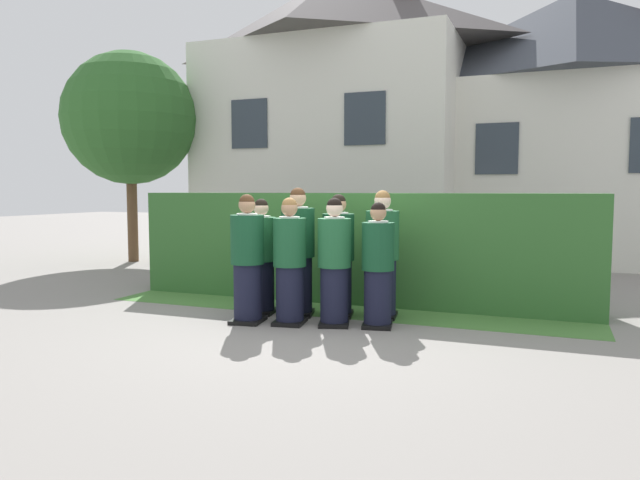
{
  "coord_description": "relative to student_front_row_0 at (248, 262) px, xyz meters",
  "views": [
    {
      "loc": [
        2.81,
        -6.84,
        1.7
      ],
      "look_at": [
        0.0,
        0.29,
        1.05
      ],
      "focal_mm": 33.4,
      "sensor_mm": 36.0,
      "label": 1
    }
  ],
  "objects": [
    {
      "name": "ground_plane",
      "position": [
        0.81,
        0.17,
        -0.78
      ],
      "size": [
        60.0,
        60.0,
        0.0
      ],
      "primitive_type": "plane",
      "color": "gray"
    },
    {
      "name": "student_front_row_0",
      "position": [
        0.0,
        0.0,
        0.0
      ],
      "size": [
        0.44,
        0.55,
        1.64
      ],
      "color": "black",
      "rests_on": "ground"
    },
    {
      "name": "student_front_row_1",
      "position": [
        0.54,
        0.11,
        -0.02
      ],
      "size": [
        0.44,
        0.51,
        1.6
      ],
      "color": "black",
      "rests_on": "ground"
    },
    {
      "name": "student_front_row_2",
      "position": [
        1.09,
        0.25,
        -0.02
      ],
      "size": [
        0.48,
        0.54,
        1.6
      ],
      "color": "black",
      "rests_on": "ground"
    },
    {
      "name": "student_front_row_3",
      "position": [
        1.62,
        0.36,
        -0.05
      ],
      "size": [
        0.44,
        0.5,
        1.55
      ],
      "color": "black",
      "rests_on": "ground"
    },
    {
      "name": "student_rear_row_0",
      "position": [
        -0.1,
        0.58,
        -0.03
      ],
      "size": [
        0.43,
        0.5,
        1.58
      ],
      "color": "black",
      "rests_on": "ground"
    },
    {
      "name": "student_rear_row_1",
      "position": [
        0.42,
        0.66,
        0.04
      ],
      "size": [
        0.52,
        0.59,
        1.73
      ],
      "color": "black",
      "rests_on": "ground"
    },
    {
      "name": "student_rear_row_2",
      "position": [
        0.94,
        0.8,
        -0.0
      ],
      "size": [
        0.48,
        0.55,
        1.64
      ],
      "color": "black",
      "rests_on": "ground"
    },
    {
      "name": "student_rear_row_3",
      "position": [
        1.52,
        0.92,
        0.02
      ],
      "size": [
        0.46,
        0.54,
        1.69
      ],
      "color": "black",
      "rests_on": "ground"
    },
    {
      "name": "hedge",
      "position": [
        0.81,
        1.87,
        0.04
      ],
      "size": [
        7.0,
        0.7,
        1.65
      ],
      "color": "#33662D",
      "rests_on": "ground"
    },
    {
      "name": "school_building_main",
      "position": [
        -1.5,
        7.47,
        2.79
      ],
      "size": [
        6.44,
        4.28,
        6.97
      ],
      "color": "silver",
      "rests_on": "ground"
    },
    {
      "name": "school_building_annex",
      "position": [
        3.94,
        8.35,
        2.39
      ],
      "size": [
        7.09,
        3.3,
        6.17
      ],
      "color": "silver",
      "rests_on": "ground"
    },
    {
      "name": "oak_tree_left",
      "position": [
        -5.66,
        4.79,
        2.57
      ],
      "size": [
        3.07,
        3.07,
        4.9
      ],
      "color": "brown",
      "rests_on": "ground"
    },
    {
      "name": "lawn_strip",
      "position": [
        0.81,
        1.07,
        -0.78
      ],
      "size": [
        7.0,
        0.9,
        0.01
      ],
      "primitive_type": "cube",
      "color": "#477A38",
      "rests_on": "ground"
    }
  ]
}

